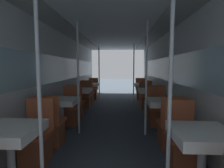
{
  "coord_description": "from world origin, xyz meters",
  "views": [
    {
      "loc": [
        0.18,
        -1.07,
        1.37
      ],
      "look_at": [
        -0.01,
        2.57,
        1.02
      ],
      "focal_mm": 28.0,
      "sensor_mm": 36.0,
      "label": 1
    }
  ],
  "objects": [
    {
      "name": "ceiling_panel",
      "position": [
        0.0,
        3.47,
        2.31
      ],
      "size": [
        2.83,
        9.74,
        0.07
      ],
      "color": "silver",
      "rests_on": "wall_left"
    },
    {
      "name": "dining_table_left_1",
      "position": [
        -1.03,
        2.4,
        0.63
      ],
      "size": [
        0.61,
        0.61,
        0.73
      ],
      "color": "#4C4C51",
      "rests_on": "ground_plane"
    },
    {
      "name": "support_pole_left_3",
      "position": [
        -0.68,
        5.79,
        1.13
      ],
      "size": [
        0.04,
        0.04,
        2.27
      ],
      "color": "silver",
      "rests_on": "ground_plane"
    },
    {
      "name": "dining_table_right_3",
      "position": [
        1.03,
        5.79,
        0.63
      ],
      "size": [
        0.61,
        0.61,
        0.73
      ],
      "color": "#4C4C51",
      "rests_on": "ground_plane"
    },
    {
      "name": "dining_table_left_3",
      "position": [
        -1.03,
        5.79,
        0.63
      ],
      "size": [
        0.61,
        0.61,
        0.73
      ],
      "color": "#4C4C51",
      "rests_on": "ground_plane"
    },
    {
      "name": "wall_left",
      "position": [
        -1.41,
        3.47,
        1.16
      ],
      "size": [
        0.05,
        9.74,
        2.27
      ],
      "color": "silver",
      "rests_on": "ground_plane"
    },
    {
      "name": "support_pole_right_1",
      "position": [
        0.68,
        2.4,
        1.13
      ],
      "size": [
        0.04,
        0.04,
        2.27
      ],
      "color": "silver",
      "rests_on": "ground_plane"
    },
    {
      "name": "chair_right_far_3",
      "position": [
        1.03,
        6.36,
        0.28
      ],
      "size": [
        0.41,
        0.41,
        0.91
      ],
      "rotation": [
        0.0,
        0.0,
        3.14
      ],
      "color": "brown",
      "rests_on": "ground_plane"
    },
    {
      "name": "dining_table_left_0",
      "position": [
        -1.03,
        0.71,
        0.63
      ],
      "size": [
        0.61,
        0.61,
        0.73
      ],
      "color": "#4C4C51",
      "rests_on": "ground_plane"
    },
    {
      "name": "chair_left_near_2",
      "position": [
        -1.03,
        3.53,
        0.28
      ],
      "size": [
        0.41,
        0.41,
        0.91
      ],
      "color": "brown",
      "rests_on": "ground_plane"
    },
    {
      "name": "dining_table_right_0",
      "position": [
        1.03,
        0.71,
        0.63
      ],
      "size": [
        0.61,
        0.61,
        0.73
      ],
      "color": "#4C4C51",
      "rests_on": "ground_plane"
    },
    {
      "name": "wall_right",
      "position": [
        1.41,
        3.47,
        1.16
      ],
      "size": [
        0.05,
        9.74,
        2.27
      ],
      "color": "silver",
      "rests_on": "ground_plane"
    },
    {
      "name": "chair_left_far_1",
      "position": [
        -1.03,
        2.97,
        0.28
      ],
      "size": [
        0.41,
        0.41,
        0.91
      ],
      "rotation": [
        0.0,
        0.0,
        3.14
      ],
      "color": "brown",
      "rests_on": "ground_plane"
    },
    {
      "name": "chair_left_far_2",
      "position": [
        -1.03,
        4.66,
        0.28
      ],
      "size": [
        0.41,
        0.41,
        0.91
      ],
      "rotation": [
        0.0,
        0.0,
        3.14
      ],
      "color": "brown",
      "rests_on": "ground_plane"
    },
    {
      "name": "dining_table_left_2",
      "position": [
        -1.03,
        4.1,
        0.63
      ],
      "size": [
        0.61,
        0.61,
        0.73
      ],
      "color": "#4C4C51",
      "rests_on": "ground_plane"
    },
    {
      "name": "support_pole_right_0",
      "position": [
        0.68,
        0.71,
        1.13
      ],
      "size": [
        0.04,
        0.04,
        2.27
      ],
      "color": "silver",
      "rests_on": "ground_plane"
    },
    {
      "name": "support_pole_right_3",
      "position": [
        0.68,
        5.79,
        1.13
      ],
      "size": [
        0.04,
        0.04,
        2.27
      ],
      "color": "silver",
      "rests_on": "ground_plane"
    },
    {
      "name": "chair_right_far_1",
      "position": [
        1.03,
        2.97,
        0.28
      ],
      "size": [
        0.41,
        0.41,
        0.91
      ],
      "rotation": [
        0.0,
        0.0,
        3.14
      ],
      "color": "brown",
      "rests_on": "ground_plane"
    },
    {
      "name": "support_pole_left_0",
      "position": [
        -0.68,
        0.71,
        1.13
      ],
      "size": [
        0.04,
        0.04,
        2.27
      ],
      "color": "silver",
      "rests_on": "ground_plane"
    },
    {
      "name": "chair_right_near_2",
      "position": [
        1.03,
        3.53,
        0.28
      ],
      "size": [
        0.41,
        0.41,
        0.91
      ],
      "color": "brown",
      "rests_on": "ground_plane"
    },
    {
      "name": "chair_left_far_0",
      "position": [
        -1.03,
        1.28,
        0.28
      ],
      "size": [
        0.41,
        0.41,
        0.91
      ],
      "rotation": [
        0.0,
        0.0,
        3.14
      ],
      "color": "brown",
      "rests_on": "ground_plane"
    },
    {
      "name": "chair_left_far_3",
      "position": [
        -1.03,
        6.36,
        0.28
      ],
      "size": [
        0.41,
        0.41,
        0.91
      ],
      "rotation": [
        0.0,
        0.0,
        3.14
      ],
      "color": "brown",
      "rests_on": "ground_plane"
    },
    {
      "name": "chair_left_near_3",
      "position": [
        -1.03,
        5.22,
        0.28
      ],
      "size": [
        0.41,
        0.41,
        0.91
      ],
      "color": "brown",
      "rests_on": "ground_plane"
    },
    {
      "name": "dining_table_right_1",
      "position": [
        1.03,
        2.4,
        0.63
      ],
      "size": [
        0.61,
        0.61,
        0.73
      ],
      "color": "#4C4C51",
      "rests_on": "ground_plane"
    },
    {
      "name": "chair_right_near_1",
      "position": [
        1.03,
        1.84,
        0.28
      ],
      "size": [
        0.41,
        0.41,
        0.91
      ],
      "color": "brown",
      "rests_on": "ground_plane"
    },
    {
      "name": "chair_right_far_2",
      "position": [
        1.03,
        4.66,
        0.28
      ],
      "size": [
        0.41,
        0.41,
        0.91
      ],
      "rotation": [
        0.0,
        0.0,
        3.14
      ],
      "color": "brown",
      "rests_on": "ground_plane"
    },
    {
      "name": "dining_table_right_2",
      "position": [
        1.03,
        4.1,
        0.63
      ],
      "size": [
        0.61,
        0.61,
        0.73
      ],
      "color": "#4C4C51",
      "rests_on": "ground_plane"
    },
    {
      "name": "chair_left_near_1",
      "position": [
        -1.03,
        1.84,
        0.28
      ],
      "size": [
        0.41,
        0.41,
        0.91
      ],
      "color": "brown",
      "rests_on": "ground_plane"
    },
    {
      "name": "support_pole_left_1",
      "position": [
        -0.68,
        2.4,
        1.13
      ],
      "size": [
        0.04,
        0.04,
        2.27
      ],
      "color": "silver",
      "rests_on": "ground_plane"
    },
    {
      "name": "chair_right_near_3",
      "position": [
        1.03,
        5.22,
        0.28
      ],
      "size": [
        0.41,
        0.41,
        0.91
      ],
      "color": "brown",
      "rests_on": "ground_plane"
    },
    {
      "name": "chair_right_far_0",
      "position": [
        1.03,
        1.28,
        0.28
      ],
      "size": [
        0.41,
        0.41,
        0.91
      ],
      "rotation": [
        0.0,
        0.0,
        3.14
      ],
      "color": "brown",
      "rests_on": "ground_plane"
    }
  ]
}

